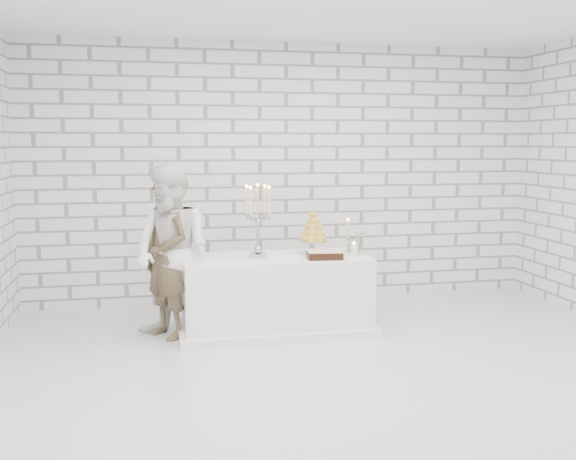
# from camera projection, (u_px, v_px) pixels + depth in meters

# --- Properties ---
(ground) EXTENTS (6.00, 5.00, 0.01)m
(ground) POSITION_uv_depth(u_px,v_px,m) (345.00, 367.00, 5.57)
(ground) COLOR silver
(ground) RESTS_ON ground
(wall_back) EXTENTS (6.00, 0.01, 3.00)m
(wall_back) POSITION_uv_depth(u_px,v_px,m) (286.00, 173.00, 7.80)
(wall_back) COLOR white
(wall_back) RESTS_ON ground
(wall_front) EXTENTS (6.00, 0.01, 3.00)m
(wall_front) POSITION_uv_depth(u_px,v_px,m) (509.00, 225.00, 2.95)
(wall_front) COLOR white
(wall_front) RESTS_ON ground
(cake_table) EXTENTS (1.80, 0.80, 0.75)m
(cake_table) POSITION_uv_depth(u_px,v_px,m) (276.00, 294.00, 6.58)
(cake_table) COLOR white
(cake_table) RESTS_ON ground
(groom) EXTENTS (0.62, 0.67, 1.53)m
(groom) POSITION_uv_depth(u_px,v_px,m) (167.00, 258.00, 6.34)
(groom) COLOR #443623
(groom) RESTS_ON ground
(bride) EXTENTS (1.02, 1.02, 1.67)m
(bride) POSITION_uv_depth(u_px,v_px,m) (172.00, 253.00, 6.24)
(bride) COLOR white
(bride) RESTS_ON ground
(candelabra) EXTENTS (0.31, 0.31, 0.72)m
(candelabra) POSITION_uv_depth(u_px,v_px,m) (258.00, 221.00, 6.41)
(candelabra) COLOR #9C9BA5
(candelabra) RESTS_ON cake_table
(croquembouche) EXTENTS (0.31, 0.31, 0.44)m
(croquembouche) POSITION_uv_depth(u_px,v_px,m) (313.00, 232.00, 6.65)
(croquembouche) COLOR #AA8327
(croquembouche) RESTS_ON cake_table
(chocolate_cake) EXTENTS (0.35, 0.27, 0.08)m
(chocolate_cake) POSITION_uv_depth(u_px,v_px,m) (325.00, 255.00, 6.40)
(chocolate_cake) COLOR black
(chocolate_cake) RESTS_ON cake_table
(pillar_candle) EXTENTS (0.09, 0.09, 0.12)m
(pillar_candle) POSITION_uv_depth(u_px,v_px,m) (354.00, 250.00, 6.56)
(pillar_candle) COLOR white
(pillar_candle) RESTS_ON cake_table
(extra_taper) EXTENTS (0.08, 0.08, 0.32)m
(extra_taper) POSITION_uv_depth(u_px,v_px,m) (348.00, 236.00, 6.80)
(extra_taper) COLOR beige
(extra_taper) RESTS_ON cake_table
(flowers) EXTENTS (0.25, 0.23, 0.23)m
(flowers) POSITION_uv_depth(u_px,v_px,m) (356.00, 243.00, 6.65)
(flowers) COLOR olive
(flowers) RESTS_ON cake_table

